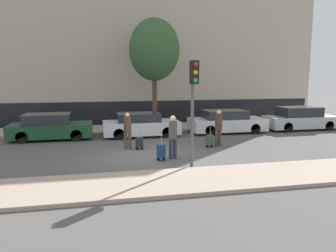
% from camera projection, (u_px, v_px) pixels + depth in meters
% --- Properties ---
extents(ground_plane, '(80.00, 80.00, 0.00)m').
position_uv_depth(ground_plane, '(148.00, 156.00, 13.77)').
color(ground_plane, '#565451').
extents(sidewalk_near, '(28.00, 2.50, 0.12)m').
position_uv_depth(sidewalk_near, '(166.00, 182.00, 10.14)').
color(sidewalk_near, tan).
rests_on(sidewalk_near, ground_plane).
extents(sidewalk_far, '(28.00, 3.00, 0.12)m').
position_uv_depth(sidewalk_far, '(131.00, 128.00, 20.51)').
color(sidewalk_far, tan).
rests_on(sidewalk_far, ground_plane).
extents(building_facade, '(28.00, 2.57, 13.31)m').
position_uv_depth(building_facade, '(124.00, 28.00, 22.86)').
color(building_facade, '#B7AD99').
rests_on(building_facade, ground_plane).
extents(parked_car_0, '(4.21, 1.78, 1.36)m').
position_uv_depth(parked_car_0, '(50.00, 127.00, 17.20)').
color(parked_car_0, '#194728').
rests_on(parked_car_0, ground_plane).
extents(parked_car_1, '(4.17, 1.82, 1.30)m').
position_uv_depth(parked_car_1, '(141.00, 125.00, 18.13)').
color(parked_car_1, silver).
rests_on(parked_car_1, ground_plane).
extents(parked_car_2, '(4.41, 1.91, 1.33)m').
position_uv_depth(parked_car_2, '(226.00, 122.00, 19.33)').
color(parked_car_2, silver).
rests_on(parked_car_2, ground_plane).
extents(parked_car_3, '(4.52, 1.79, 1.42)m').
position_uv_depth(parked_car_3, '(300.00, 119.00, 20.41)').
color(parked_car_3, '#B7BABF').
rests_on(parked_car_3, ground_plane).
extents(pedestrian_left, '(0.34, 0.34, 1.68)m').
position_uv_depth(pedestrian_left, '(127.00, 129.00, 14.84)').
color(pedestrian_left, '#4C4233').
rests_on(pedestrian_left, ground_plane).
extents(trolley_left, '(0.34, 0.29, 1.10)m').
position_uv_depth(trolley_left, '(139.00, 142.00, 14.86)').
color(trolley_left, '#262628').
rests_on(trolley_left, ground_plane).
extents(pedestrian_center, '(0.34, 0.34, 1.76)m').
position_uv_depth(pedestrian_center, '(173.00, 134.00, 13.12)').
color(pedestrian_center, '#383347').
rests_on(pedestrian_center, ground_plane).
extents(trolley_center, '(0.34, 0.29, 1.19)m').
position_uv_depth(trolley_center, '(161.00, 151.00, 12.93)').
color(trolley_center, navy).
rests_on(trolley_center, ground_plane).
extents(pedestrian_right, '(0.34, 0.34, 1.74)m').
position_uv_depth(pedestrian_right, '(218.00, 125.00, 15.52)').
color(pedestrian_right, '#4C4233').
rests_on(pedestrian_right, ground_plane).
extents(trolley_right, '(0.34, 0.29, 1.13)m').
position_uv_depth(trolley_right, '(210.00, 140.00, 15.31)').
color(trolley_right, '#335138').
rests_on(trolley_right, ground_plane).
extents(traffic_light, '(0.28, 0.47, 3.84)m').
position_uv_depth(traffic_light, '(193.00, 93.00, 11.34)').
color(traffic_light, '#515154').
rests_on(traffic_light, ground_plane).
extents(bare_tree_near_crossing, '(3.03, 3.03, 6.61)m').
position_uv_depth(bare_tree_near_crossing, '(154.00, 50.00, 19.59)').
color(bare_tree_near_crossing, '#4C3826').
rests_on(bare_tree_near_crossing, sidewalk_far).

